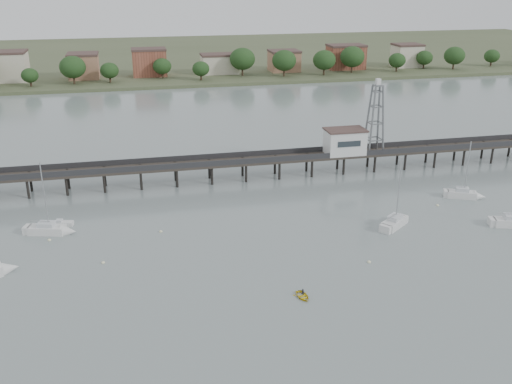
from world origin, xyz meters
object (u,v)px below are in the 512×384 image
Objects in this scene: pier at (227,162)px; sailboat_b at (54,230)px; sailboat_c at (398,221)px; lattice_tower at (375,119)px; sailboat_e at (467,195)px; white_tender at (63,224)px; yellow_dinghy at (303,297)px.

sailboat_b is (-31.92, -19.21, -3.15)m from pier.
sailboat_c is 0.98× the size of sailboat_b.
lattice_tower is 24.68m from sailboat_e.
pier is 12.94× the size of sailboat_e.
pier is at bearing 46.42° from sailboat_b.
lattice_tower is at bearing 32.23° from sailboat_b.
sailboat_b reaches higher than white_tender.
pier is at bearing 40.94° from white_tender.
sailboat_b is (-56.20, 8.61, -0.00)m from sailboat_c.
sailboat_e is 3.44× the size of white_tender.
sailboat_c reaches higher than white_tender.
sailboat_c is 4.53× the size of yellow_dinghy.
sailboat_b reaches higher than sailboat_c.
yellow_dinghy is at bearing -177.49° from sailboat_c.
white_tender is (-62.32, -16.24, -10.72)m from lattice_tower.
sailboat_c is 56.85m from sailboat_b.
white_tender is at bearing 85.14° from sailboat_b.
white_tender is (-30.82, -16.24, -3.42)m from pier.
sailboat_c is at bearing -48.89° from pier.
sailboat_c is at bearing 1.29° from white_tender.
sailboat_c is at bearing -130.82° from sailboat_e.
sailboat_e reaches higher than yellow_dinghy.
white_tender is 44.63m from yellow_dinghy.
sailboat_b is (-63.42, -19.21, -10.46)m from lattice_tower.
sailboat_b is at bearing -97.07° from white_tender.
pier is 35.00m from white_tender.
sailboat_b is 4.61× the size of yellow_dinghy.
pier is 46.77m from yellow_dinghy.
sailboat_c is at bearing -104.54° from lattice_tower.
lattice_tower is 65.29m from white_tender.
white_tender is at bearing 127.61° from yellow_dinghy.
sailboat_c is 1.09× the size of sailboat_e.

